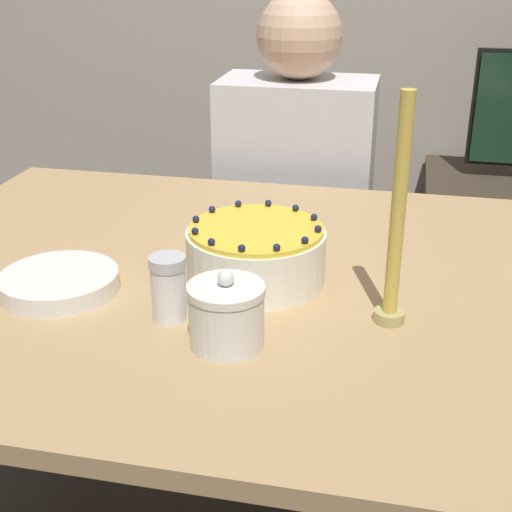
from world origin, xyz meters
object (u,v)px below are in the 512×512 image
object	(u,v)px
sugar_shaker	(169,288)
candle	(396,231)
sugar_bowl	(226,315)
cake	(256,254)
person_man_blue_shirt	(295,245)

from	to	relation	value
sugar_shaker	candle	distance (m)	0.35
sugar_shaker	candle	world-z (taller)	candle
sugar_bowl	cake	bearing A→B (deg)	90.97
person_man_blue_shirt	candle	bearing A→B (deg)	108.55
cake	sugar_bowl	world-z (taller)	sugar_bowl
sugar_shaker	candle	bearing A→B (deg)	10.77
sugar_bowl	person_man_blue_shirt	xyz separation A→B (m)	(-0.05, 0.95, -0.29)
cake	candle	distance (m)	0.27
cake	person_man_blue_shirt	distance (m)	0.79
cake	person_man_blue_shirt	size ratio (longest dim) A/B	0.20
sugar_shaker	person_man_blue_shirt	size ratio (longest dim) A/B	0.09
cake	candle	size ratio (longest dim) A/B	0.67
candle	person_man_blue_shirt	size ratio (longest dim) A/B	0.30
sugar_bowl	person_man_blue_shirt	size ratio (longest dim) A/B	0.10
cake	sugar_bowl	xyz separation A→B (m)	(0.00, -0.22, -0.00)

